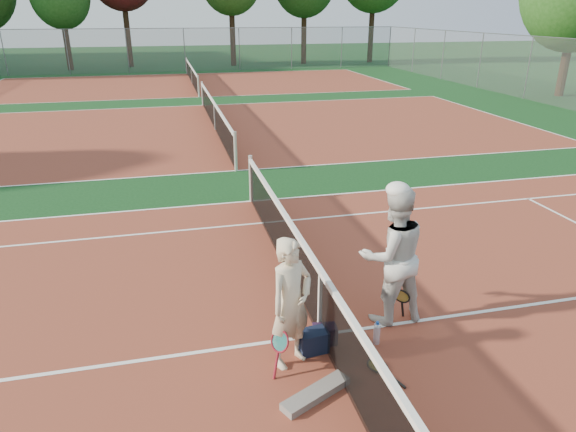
{
  "coord_description": "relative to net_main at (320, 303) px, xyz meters",
  "views": [
    {
      "loc": [
        -1.8,
        -5.65,
        4.13
      ],
      "look_at": [
        0.0,
        1.83,
        1.05
      ],
      "focal_mm": 32.0,
      "sensor_mm": 36.0,
      "label": 1
    }
  ],
  "objects": [
    {
      "name": "racket_black_held",
      "position": [
        1.2,
        0.03,
        -0.23
      ],
      "size": [
        0.38,
        0.38,
        0.56
      ],
      "primitive_type": null,
      "rotation": [
        0.0,
        0.0,
        3.98
      ],
      "color": "black",
      "rests_on": "ground"
    },
    {
      "name": "net_main",
      "position": [
        0.0,
        0.0,
        0.0
      ],
      "size": [
        0.1,
        10.98,
        1.02
      ],
      "primitive_type": null,
      "color": "black",
      "rests_on": "ground"
    },
    {
      "name": "net_far_a",
      "position": [
        0.0,
        13.5,
        0.0
      ],
      "size": [
        0.1,
        10.98,
        1.02
      ],
      "primitive_type": null,
      "color": "black",
      "rests_on": "ground"
    },
    {
      "name": "court_main",
      "position": [
        0.0,
        0.0,
        -0.51
      ],
      "size": [
        23.77,
        10.97,
        0.01
      ],
      "primitive_type": "cube",
      "color": "brown",
      "rests_on": "ground"
    },
    {
      "name": "net_far_b",
      "position": [
        0.0,
        27.0,
        0.0
      ],
      "size": [
        0.1,
        10.98,
        1.02
      ],
      "primitive_type": null,
      "color": "black",
      "rests_on": "ground"
    },
    {
      "name": "ground",
      "position": [
        0.0,
        0.0,
        -0.51
      ],
      "size": [
        130.0,
        130.0,
        0.0
      ],
      "primitive_type": "plane",
      "color": "#0E3514",
      "rests_on": "ground"
    },
    {
      "name": "sports_bag_purple",
      "position": [
        0.03,
        -0.17,
        -0.38
      ],
      "size": [
        0.34,
        0.25,
        0.25
      ],
      "primitive_type": "cube",
      "rotation": [
        0.0,
        0.0,
        -0.13
      ],
      "color": "black",
      "rests_on": "ground"
    },
    {
      "name": "racket_spare",
      "position": [
        0.5,
        -0.83,
        -0.48
      ],
      "size": [
        0.47,
        0.66,
        0.05
      ],
      "primitive_type": null,
      "rotation": [
        0.0,
        0.0,
        1.95
      ],
      "color": "black",
      "rests_on": "ground"
    },
    {
      "name": "player_b",
      "position": [
        1.09,
        0.19,
        0.49
      ],
      "size": [
        1.01,
        0.81,
        2.0
      ],
      "primitive_type": "imported",
      "rotation": [
        0.0,
        0.0,
        3.19
      ],
      "color": "silver",
      "rests_on": "ground"
    },
    {
      "name": "net_cover_canvas",
      "position": [
        -0.39,
        -1.15,
        -0.46
      ],
      "size": [
        0.91,
        0.59,
        0.1
      ],
      "primitive_type": "cube",
      "rotation": [
        0.0,
        0.0,
        0.46
      ],
      "color": "slate",
      "rests_on": "ground"
    },
    {
      "name": "court_far_a",
      "position": [
        0.0,
        13.5,
        -0.51
      ],
      "size": [
        23.77,
        10.97,
        0.01
      ],
      "primitive_type": "cube",
      "color": "brown",
      "rests_on": "ground"
    },
    {
      "name": "sports_bag_navy",
      "position": [
        -0.18,
        -0.31,
        -0.36
      ],
      "size": [
        0.4,
        0.3,
        0.3
      ],
      "primitive_type": "cube",
      "rotation": [
        0.0,
        0.0,
        0.11
      ],
      "color": "black",
      "rests_on": "ground"
    },
    {
      "name": "court_far_b",
      "position": [
        0.0,
        27.0,
        -0.51
      ],
      "size": [
        23.77,
        10.97,
        0.01
      ],
      "primitive_type": "cube",
      "color": "brown",
      "rests_on": "ground"
    },
    {
      "name": "racket_red",
      "position": [
        -0.69,
        -0.62,
        -0.22
      ],
      "size": [
        0.35,
        0.35,
        0.58
      ],
      "primitive_type": null,
      "rotation": [
        0.0,
        0.0,
        0.85
      ],
      "color": "maroon",
      "rests_on": "ground"
    },
    {
      "name": "water_bottle",
      "position": [
        0.69,
        -0.35,
        -0.36
      ],
      "size": [
        0.09,
        0.09,
        0.3
      ],
      "primitive_type": "cylinder",
      "color": "silver",
      "rests_on": "ground"
    },
    {
      "name": "player_a",
      "position": [
        -0.51,
        -0.45,
        0.34
      ],
      "size": [
        0.74,
        0.66,
        1.7
      ],
      "primitive_type": "imported",
      "rotation": [
        0.0,
        0.0,
        0.52
      ],
      "color": "beige",
      "rests_on": "ground"
    },
    {
      "name": "fence_back",
      "position": [
        0.0,
        34.0,
        0.99
      ],
      "size": [
        32.0,
        0.06,
        3.0
      ],
      "primitive_type": null,
      "color": "slate",
      "rests_on": "ground"
    }
  ]
}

